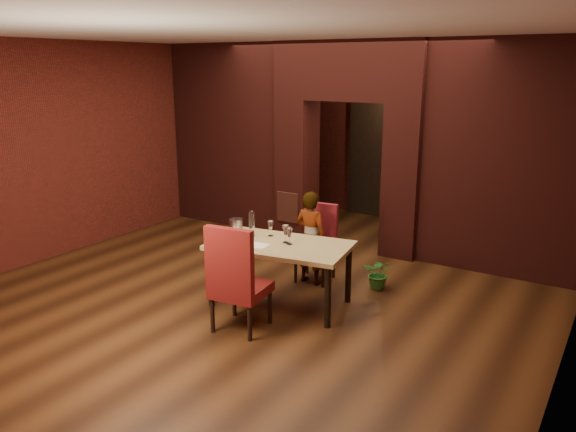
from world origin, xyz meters
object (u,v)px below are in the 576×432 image
object	(u,v)px
person_seated	(311,238)
wine_glass_b	(286,234)
water_bottle	(252,223)
chair_far	(315,244)
wine_glass_a	(271,229)
wine_glass_c	(289,236)
wine_bucket	(236,227)
potted_plant	(379,274)
chair_near	(241,276)
dining_table	(280,274)

from	to	relation	value
person_seated	wine_glass_b	xyz separation A→B (m)	(0.08, -0.74, 0.25)
person_seated	water_bottle	bearing A→B (deg)	62.63
chair_far	wine_glass_a	size ratio (longest dim) A/B	5.40
wine_glass_c	wine_bucket	distance (m)	0.76
potted_plant	wine_glass_c	bearing A→B (deg)	-123.95
wine_glass_a	person_seated	bearing A→B (deg)	69.90
person_seated	water_bottle	distance (m)	0.90
wine_glass_a	wine_bucket	size ratio (longest dim) A/B	0.91
wine_glass_c	person_seated	bearing A→B (deg)	101.24
wine_glass_b	chair_near	bearing A→B (deg)	-93.27
chair_near	wine_glass_c	xyz separation A→B (m)	(0.12, 0.80, 0.27)
dining_table	chair_near	distance (m)	0.81
water_bottle	potted_plant	distance (m)	1.80
wine_bucket	chair_near	bearing A→B (deg)	-49.90
wine_glass_c	potted_plant	size ratio (longest dim) A/B	0.48
person_seated	potted_plant	xyz separation A→B (m)	(0.87, 0.28, -0.42)
dining_table	chair_near	xyz separation A→B (m)	(-0.01, -0.77, 0.22)
person_seated	wine_glass_b	bearing A→B (deg)	99.85
person_seated	wine_glass_c	size ratio (longest dim) A/B	6.27
chair_far	wine_glass_b	world-z (taller)	chair_far
person_seated	wine_glass_a	xyz separation A→B (m)	(-0.22, -0.61, 0.24)
dining_table	person_seated	world-z (taller)	person_seated
wine_bucket	person_seated	bearing A→B (deg)	53.71
wine_glass_b	wine_glass_c	distance (m)	0.08
wine_bucket	water_bottle	xyz separation A→B (m)	(0.17, 0.10, 0.06)
wine_glass_a	water_bottle	world-z (taller)	water_bottle
chair_far	dining_table	bearing A→B (deg)	-95.38
dining_table	wine_bucket	size ratio (longest dim) A/B	7.85
dining_table	water_bottle	distance (m)	0.73
wine_glass_c	water_bottle	bearing A→B (deg)	174.53
chair_near	water_bottle	size ratio (longest dim) A/B	3.78
dining_table	wine_glass_b	xyz separation A→B (m)	(0.04, 0.06, 0.50)
wine_glass_a	wine_bucket	distance (m)	0.43
wine_glass_b	wine_bucket	xyz separation A→B (m)	(-0.68, -0.08, -0.00)
wine_glass_c	water_bottle	distance (m)	0.59
wine_glass_b	potted_plant	bearing A→B (deg)	52.48
chair_near	person_seated	distance (m)	1.58
wine_bucket	chair_far	bearing A→B (deg)	56.53
chair_far	person_seated	size ratio (longest dim) A/B	0.82
chair_far	person_seated	world-z (taller)	person_seated
wine_glass_c	wine_bucket	size ratio (longest dim) A/B	0.95
chair_far	wine_bucket	xyz separation A→B (m)	(-0.61, -0.93, 0.36)
dining_table	potted_plant	bearing A→B (deg)	43.34
water_bottle	potted_plant	bearing A→B (deg)	37.67
wine_glass_a	wine_glass_c	world-z (taller)	wine_glass_c
chair_far	wine_glass_c	distance (m)	0.96
chair_far	wine_glass_c	size ratio (longest dim) A/B	5.17
wine_glass_c	water_bottle	xyz separation A→B (m)	(-0.59, 0.06, 0.06)
chair_near	potted_plant	world-z (taller)	chair_near
water_bottle	wine_bucket	bearing A→B (deg)	-149.75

